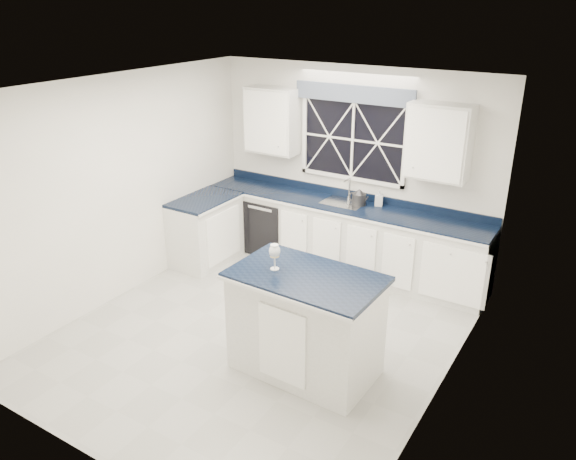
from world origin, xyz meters
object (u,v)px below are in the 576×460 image
Objects in this scene: dishwasher at (273,224)px; faucet at (349,188)px; island at (306,323)px; wine_glass at (275,252)px; soap_bottle at (379,198)px; kettle at (359,197)px.

faucet reaches higher than dishwasher.
dishwasher is 0.56× the size of island.
wine_glass reaches higher than faucet.
kettle is at bearing -156.12° from soap_bottle.
dishwasher is at bearing -173.16° from soap_bottle.
dishwasher is 3.18× the size of wine_glass.
wine_glass is (-0.32, -0.05, 0.71)m from island.
island is at bearing -82.87° from soap_bottle.
faucet is 0.45m from soap_bottle.
kettle is (0.21, -0.12, -0.06)m from faucet.
wine_glass is at bearing -56.42° from dishwasher.
soap_bottle is (1.55, 0.19, 0.64)m from dishwasher.
faucet is 0.24m from kettle.
soap_bottle is (0.01, 2.50, -0.20)m from wine_glass.
dishwasher is 2.90m from wine_glass.
island is 6.69× the size of soap_bottle.
faucet is 1.17× the size of wine_glass.
island is at bearing 9.29° from wine_glass.
soap_bottle is (0.24, 0.11, 0.01)m from kettle.
faucet is (1.10, 0.19, 0.69)m from dishwasher.
dishwasher is 3.76× the size of soap_bottle.
kettle is (1.31, 0.08, 0.63)m from dishwasher.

